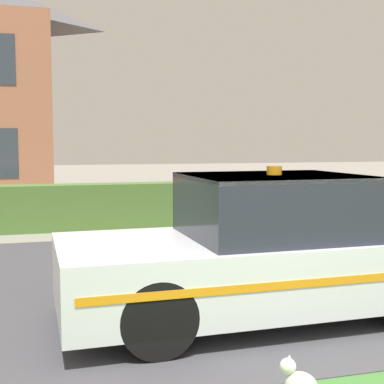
{
  "coord_description": "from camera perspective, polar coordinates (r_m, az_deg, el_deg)",
  "views": [
    {
      "loc": [
        -1.82,
        -2.45,
        1.75
      ],
      "look_at": [
        0.17,
        4.78,
        1.05
      ],
      "focal_mm": 50.0,
      "sensor_mm": 36.0,
      "label": 1
    }
  ],
  "objects": [
    {
      "name": "cat",
      "position": [
        3.93,
        11.28,
        -19.33
      ],
      "size": [
        0.27,
        0.32,
        0.29
      ],
      "rotation": [
        0.0,
        0.0,
        2.4
      ],
      "color": "silver",
      "rests_on": "ground"
    },
    {
      "name": "road_strip",
      "position": [
        6.98,
        0.21,
        -9.14
      ],
      "size": [
        28.0,
        6.21,
        0.01
      ],
      "primitive_type": "cube",
      "color": "#424247",
      "rests_on": "ground"
    },
    {
      "name": "garden_hedge",
      "position": [
        11.11,
        -4.59,
        -1.37
      ],
      "size": [
        12.21,
        0.58,
        0.92
      ],
      "primitive_type": "cube",
      "color": "#4C7233",
      "rests_on": "ground"
    },
    {
      "name": "police_car",
      "position": [
        5.39,
        7.87,
        -6.31
      ],
      "size": [
        4.04,
        1.74,
        1.5
      ],
      "rotation": [
        0.0,
        0.0,
        3.16
      ],
      "color": "black",
      "rests_on": "road_strip"
    }
  ]
}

